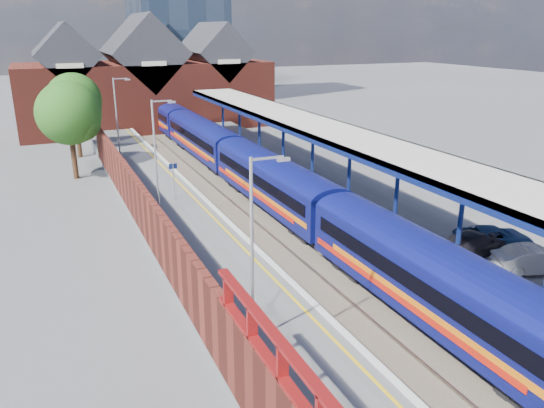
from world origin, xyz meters
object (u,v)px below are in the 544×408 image
(lamp_post_c, at_px, (157,149))
(parked_car_silver, at_px, (536,260))
(lamp_post_d, at_px, (118,113))
(platform_sign, at_px, (173,175))
(lamp_post_b, at_px, (255,240))
(parked_car_dark, at_px, (474,243))
(parked_car_blue, at_px, (494,237))
(train, at_px, (233,155))

(lamp_post_c, height_order, parked_car_silver, lamp_post_c)
(lamp_post_d, height_order, platform_sign, lamp_post_d)
(lamp_post_b, relative_size, platform_sign, 2.80)
(lamp_post_c, distance_m, platform_sign, 3.34)
(platform_sign, bearing_deg, parked_car_dark, -52.39)
(parked_car_dark, bearing_deg, parked_car_blue, -89.02)
(lamp_post_b, height_order, platform_sign, lamp_post_b)
(lamp_post_b, xyz_separation_m, platform_sign, (1.36, 18.00, -2.30))
(lamp_post_b, bearing_deg, parked_car_blue, 11.47)
(lamp_post_d, height_order, parked_car_blue, lamp_post_d)
(parked_car_blue, bearing_deg, lamp_post_b, 123.51)
(train, height_order, platform_sign, platform_sign)
(parked_car_blue, bearing_deg, lamp_post_c, 70.79)
(platform_sign, height_order, parked_car_silver, platform_sign)
(platform_sign, bearing_deg, lamp_post_c, -124.26)
(lamp_post_d, bearing_deg, platform_sign, -84.44)
(train, xyz_separation_m, parked_car_dark, (5.29, -21.46, -0.49))
(lamp_post_b, distance_m, platform_sign, 18.20)
(platform_sign, bearing_deg, lamp_post_d, 95.56)
(lamp_post_b, relative_size, lamp_post_c, 1.00)
(lamp_post_b, xyz_separation_m, lamp_post_c, (0.00, 16.00, 0.00))
(platform_sign, relative_size, parked_car_silver, 0.63)
(lamp_post_c, relative_size, lamp_post_d, 1.00)
(lamp_post_b, distance_m, parked_car_silver, 14.64)
(lamp_post_b, relative_size, parked_car_dark, 1.62)
(lamp_post_c, bearing_deg, lamp_post_d, 90.00)
(train, bearing_deg, parked_car_silver, -75.24)
(train, xyz_separation_m, parked_car_blue, (6.96, -21.15, -0.56))
(lamp_post_d, bearing_deg, lamp_post_b, -90.00)
(lamp_post_c, height_order, lamp_post_d, same)
(parked_car_dark, bearing_deg, platform_sign, 28.31)
(parked_car_blue, bearing_deg, parked_car_silver, -168.14)
(lamp_post_c, bearing_deg, parked_car_dark, -45.32)
(lamp_post_d, distance_m, platform_sign, 14.25)
(train, distance_m, lamp_post_d, 11.46)
(lamp_post_b, distance_m, parked_car_blue, 15.51)
(lamp_post_c, distance_m, parked_car_blue, 20.00)
(lamp_post_d, bearing_deg, lamp_post_c, -90.00)
(platform_sign, bearing_deg, parked_car_silver, -54.58)
(lamp_post_b, distance_m, lamp_post_d, 32.00)
(parked_car_silver, height_order, parked_car_dark, parked_car_silver)
(train, xyz_separation_m, lamp_post_b, (-7.86, -24.16, 2.87))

